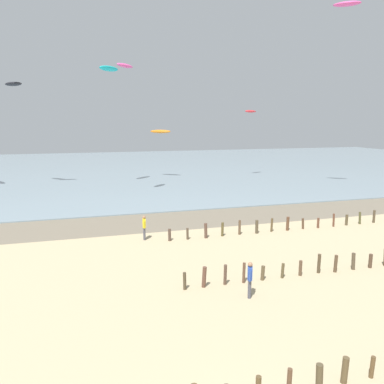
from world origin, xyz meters
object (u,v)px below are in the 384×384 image
at_px(person_nearest_camera, 144,227).
at_px(kite_aloft_1, 13,84).
at_px(kite_aloft_3, 347,4).
at_px(kite_aloft_5, 251,111).
at_px(kite_aloft_4, 125,66).
at_px(kite_aloft_0, 109,69).
at_px(person_by_waterline, 250,278).
at_px(kite_aloft_8, 160,131).

bearing_deg(person_nearest_camera, kite_aloft_1, 113.69).
relative_size(kite_aloft_3, kite_aloft_5, 1.29).
height_order(kite_aloft_1, kite_aloft_4, kite_aloft_4).
bearing_deg(kite_aloft_0, kite_aloft_5, -37.39).
bearing_deg(kite_aloft_3, person_nearest_camera, -115.05).
height_order(kite_aloft_0, kite_aloft_5, kite_aloft_0).
bearing_deg(person_by_waterline, kite_aloft_4, 95.47).
bearing_deg(kite_aloft_4, kite_aloft_8, -164.79).
height_order(kite_aloft_5, kite_aloft_8, kite_aloft_5).
distance_m(person_by_waterline, kite_aloft_0, 35.84).
bearing_deg(kite_aloft_0, kite_aloft_8, -9.47).
bearing_deg(person_by_waterline, kite_aloft_1, 112.12).
distance_m(kite_aloft_1, kite_aloft_5, 30.91).
bearing_deg(kite_aloft_8, kite_aloft_1, 43.72).
xyz_separation_m(person_nearest_camera, person_by_waterline, (3.29, -10.14, 0.00)).
distance_m(kite_aloft_0, kite_aloft_4, 7.35).
bearing_deg(kite_aloft_8, kite_aloft_4, 100.18).
distance_m(person_by_waterline, kite_aloft_3, 36.03).
height_order(person_by_waterline, kite_aloft_4, kite_aloft_4).
bearing_deg(person_nearest_camera, kite_aloft_4, 87.03).
distance_m(kite_aloft_3, kite_aloft_4, 24.47).
relative_size(person_nearest_camera, kite_aloft_5, 0.78).
bearing_deg(kite_aloft_0, person_by_waterline, -128.99).
relative_size(person_nearest_camera, kite_aloft_8, 0.56).
bearing_deg(person_by_waterline, kite_aloft_5, 65.65).
relative_size(person_by_waterline, kite_aloft_4, 0.67).
distance_m(kite_aloft_0, kite_aloft_5, 20.49).
bearing_deg(person_nearest_camera, kite_aloft_0, 90.69).
bearing_deg(kite_aloft_1, kite_aloft_5, 45.41).
distance_m(person_nearest_camera, kite_aloft_3, 33.17).
bearing_deg(kite_aloft_5, kite_aloft_0, -16.77).
xyz_separation_m(kite_aloft_3, kite_aloft_4, (-23.24, 3.72, -6.69)).
relative_size(kite_aloft_0, kite_aloft_8, 1.03).
relative_size(person_by_waterline, kite_aloft_3, 0.60).
bearing_deg(person_by_waterline, kite_aloft_8, 84.60).
xyz_separation_m(kite_aloft_3, kite_aloft_5, (-4.58, 13.65, -10.89)).
bearing_deg(kite_aloft_5, kite_aloft_8, -35.60).
height_order(kite_aloft_0, kite_aloft_3, kite_aloft_3).
bearing_deg(kite_aloft_3, kite_aloft_5, 147.05).
height_order(person_nearest_camera, kite_aloft_0, kite_aloft_0).
distance_m(kite_aloft_1, kite_aloft_8, 19.23).
relative_size(kite_aloft_1, kite_aloft_3, 1.00).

